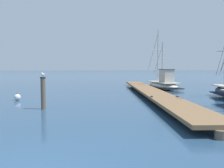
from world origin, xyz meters
TOP-DOWN VIEW (x-y plane):
  - floating_dock at (5.87, 13.98)m, footprint 2.63×23.25m
  - fishing_boat_0 at (8.61, 19.42)m, footprint 2.87×7.19m
  - mooring_piling at (-1.37, 8.23)m, footprint 0.30×0.30m
  - perched_seagull at (-1.37, 8.24)m, footprint 0.18×0.38m
  - mooring_buoy at (-3.97, 11.73)m, footprint 0.45×0.45m

SIDE VIEW (x-z plane):
  - mooring_buoy at x=-3.97m, z-range -0.03..0.49m
  - floating_dock at x=5.87m, z-range 0.10..0.63m
  - fishing_boat_0 at x=8.61m, z-range -2.64..3.85m
  - mooring_piling at x=-1.37m, z-range 0.04..1.79m
  - perched_seagull at x=-1.37m, z-range 1.77..2.04m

